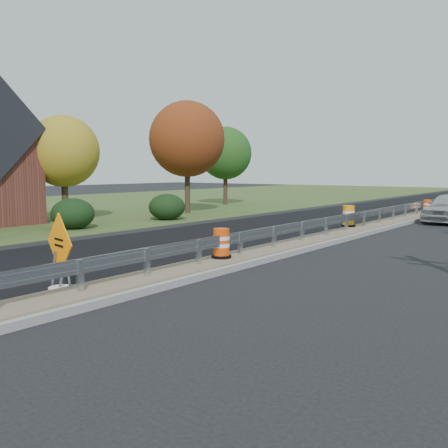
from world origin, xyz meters
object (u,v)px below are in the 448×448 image
Objects in this scene: barrel_median_mid at (349,216)px; barrel_median_far at (427,207)px; caution_sign at (61,273)px; barrel_median_near at (221,244)px.

barrel_median_mid reaches higher than barrel_median_far.
barrel_median_near is (0.79, 5.06, 0.17)m from caution_sign.
barrel_median_far is at bearing 88.69° from barrel_median_near.
caution_sign is 15.32m from barrel_median_mid.
barrel_median_mid is at bearing -95.35° from barrel_median_far.
barrel_median_near is 19.81m from barrel_median_far.
barrel_median_mid is (-0.44, 10.25, 0.04)m from barrel_median_near.
barrel_median_far is at bearing 99.23° from caution_sign.
caution_sign reaches higher than barrel_median_mid.
barrel_median_far is (1.24, 24.86, 0.14)m from caution_sign.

